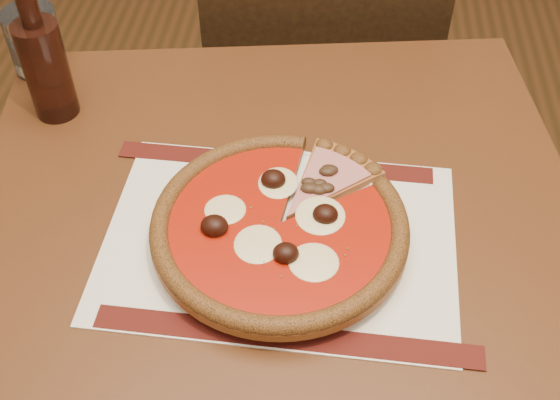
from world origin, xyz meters
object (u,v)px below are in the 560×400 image
(table, at_px, (279,276))
(water_glass, at_px, (35,41))
(pizza, at_px, (280,225))
(chair_far, at_px, (316,78))
(plate, at_px, (280,235))
(bottle, at_px, (45,65))

(table, height_order, water_glass, water_glass)
(pizza, bearing_deg, table, 98.18)
(water_glass, bearing_deg, table, -36.77)
(chair_far, xyz_separation_m, plate, (-0.02, -0.63, 0.23))
(chair_far, distance_m, bottle, 0.63)
(table, relative_size, chair_far, 0.98)
(water_glass, bearing_deg, chair_far, 35.17)
(pizza, distance_m, bottle, 0.42)
(water_glass, xyz_separation_m, bottle, (0.06, -0.10, 0.03))
(plate, distance_m, water_glass, 0.53)
(bottle, bearing_deg, water_glass, 119.41)
(pizza, bearing_deg, bottle, 147.72)
(chair_far, relative_size, water_glass, 9.25)
(bottle, bearing_deg, plate, -32.27)
(plate, xyz_separation_m, pizza, (-0.00, -0.00, 0.02))
(water_glass, bearing_deg, plate, -38.48)
(plate, bearing_deg, chair_far, 88.25)
(table, height_order, plate, plate)
(plate, xyz_separation_m, bottle, (-0.35, 0.22, 0.07))
(plate, relative_size, water_glass, 2.94)
(chair_far, bearing_deg, table, 80.29)
(table, xyz_separation_m, water_glass, (-0.41, 0.30, 0.15))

